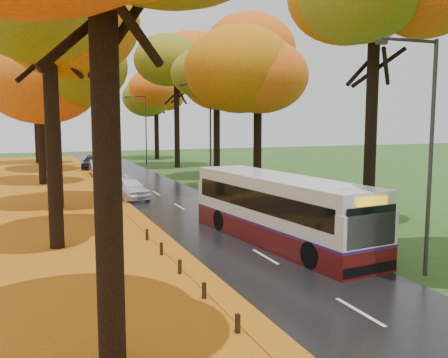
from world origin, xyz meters
TOP-DOWN VIEW (x-y plane):
  - road at (0.00, 25.00)m, footprint 6.50×90.00m
  - centre_line at (0.00, 25.00)m, footprint 0.12×90.00m
  - leaf_verge at (-9.00, 25.00)m, footprint 12.00×90.00m
  - leaf_drift at (-3.05, 25.00)m, footprint 0.90×90.00m
  - trees_left at (-7.18, 27.06)m, footprint 9.20×74.00m
  - trees_right at (7.19, 26.91)m, footprint 9.30×74.20m
  - bollard_row at (-3.70, 4.70)m, footprint 0.11×23.51m
  - streetlamp_near at (3.95, 8.00)m, footprint 2.45×0.18m
  - streetlamp_mid at (3.95, 30.00)m, footprint 2.45×0.18m
  - streetlamp_far at (3.95, 52.00)m, footprint 2.45×0.18m
  - bus at (1.54, 13.83)m, footprint 3.83×11.21m
  - car_white at (-2.30, 28.18)m, footprint 2.57×4.51m
  - car_silver at (-2.35, 43.46)m, footprint 1.66×4.38m
  - car_dark at (-2.19, 49.97)m, footprint 2.93×4.97m

SIDE VIEW (x-z plane):
  - leaf_verge at x=-9.00m, z-range 0.00..0.02m
  - road at x=0.00m, z-range 0.00..0.04m
  - leaf_drift at x=-3.05m, z-range 0.04..0.05m
  - centre_line at x=0.00m, z-range 0.04..0.05m
  - bollard_row at x=-3.70m, z-range 0.00..0.52m
  - car_dark at x=-2.19m, z-range 0.04..1.39m
  - car_silver at x=-2.35m, z-range 0.04..1.47m
  - car_white at x=-2.30m, z-range 0.04..1.49m
  - bus at x=1.54m, z-range 0.11..3.00m
  - streetlamp_near at x=3.95m, z-range 0.71..8.71m
  - streetlamp_mid at x=3.95m, z-range 0.71..8.71m
  - streetlamp_far at x=3.95m, z-range 0.71..8.71m
  - trees_left at x=-7.18m, z-range 2.59..16.48m
  - trees_right at x=7.19m, z-range 2.71..16.67m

